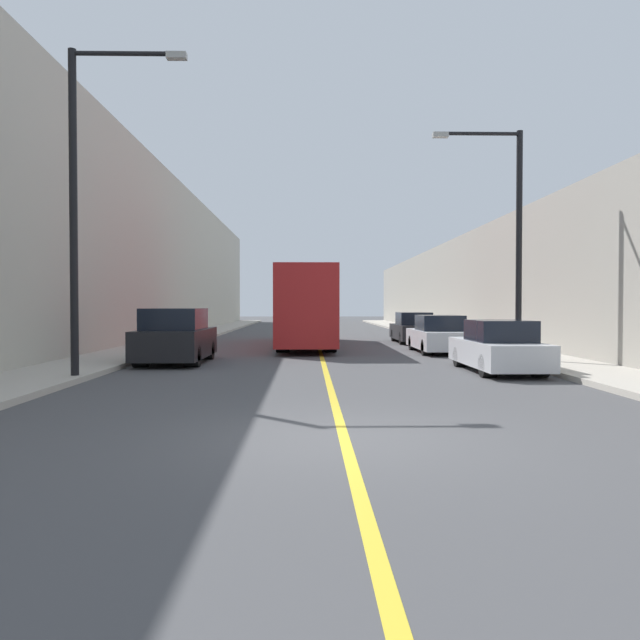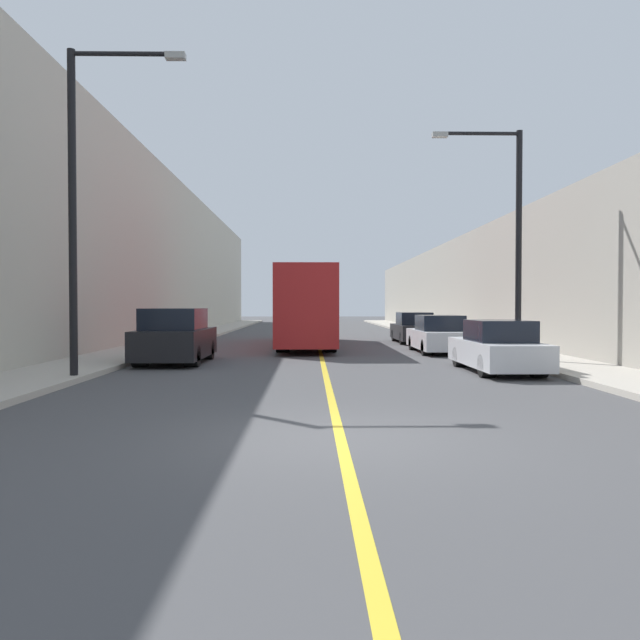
# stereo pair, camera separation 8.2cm
# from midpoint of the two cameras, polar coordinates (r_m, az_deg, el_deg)

# --- Properties ---
(ground_plane) EXTENTS (200.00, 200.00, 0.00)m
(ground_plane) POSITION_cam_midpoint_polar(r_m,az_deg,el_deg) (9.10, 1.96, -10.78)
(ground_plane) COLOR #474749
(sidewalk_left) EXTENTS (2.54, 72.00, 0.15)m
(sidewalk_left) POSITION_cam_midpoint_polar(r_m,az_deg,el_deg) (39.53, -11.18, -1.36)
(sidewalk_left) COLOR #B2AA9E
(sidewalk_left) RESTS_ON ground
(sidewalk_right) EXTENTS (2.54, 72.00, 0.15)m
(sidewalk_right) POSITION_cam_midpoint_polar(r_m,az_deg,el_deg) (39.71, 10.27, -1.34)
(sidewalk_right) COLOR #B2AA9E
(sidewalk_right) RESTS_ON ground
(building_row_left) EXTENTS (4.00, 72.00, 9.84)m
(building_row_left) POSITION_cam_midpoint_polar(r_m,az_deg,el_deg) (40.30, -15.82, 5.56)
(building_row_left) COLOR #B7B2A3
(building_row_left) RESTS_ON ground
(building_row_right) EXTENTS (4.00, 72.00, 6.12)m
(building_row_right) POSITION_cam_midpoint_polar(r_m,az_deg,el_deg) (40.46, 14.84, 2.92)
(building_row_right) COLOR gray
(building_row_right) RESTS_ON ground
(road_center_line) EXTENTS (0.16, 72.00, 0.01)m
(road_center_line) POSITION_cam_midpoint_polar(r_m,az_deg,el_deg) (38.94, -0.43, -1.48)
(road_center_line) COLOR gold
(road_center_line) RESTS_ON ground
(bus) EXTENTS (2.46, 12.66, 3.51)m
(bus) POSITION_cam_midpoint_polar(r_m,az_deg,el_deg) (29.29, -1.32, 1.25)
(bus) COLOR #AD1E1E
(bus) RESTS_ON ground
(parked_suv_left) EXTENTS (2.03, 4.56, 1.82)m
(parked_suv_left) POSITION_cam_midpoint_polar(r_m,az_deg,el_deg) (21.14, -13.16, -1.59)
(parked_suv_left) COLOR black
(parked_suv_left) RESTS_ON ground
(car_right_near) EXTENTS (1.76, 4.70, 1.49)m
(car_right_near) POSITION_cam_midpoint_polar(r_m,az_deg,el_deg) (18.63, 15.84, -2.52)
(car_right_near) COLOR silver
(car_right_near) RESTS_ON ground
(car_right_mid) EXTENTS (1.86, 4.79, 1.52)m
(car_right_mid) POSITION_cam_midpoint_polar(r_m,az_deg,el_deg) (25.65, 10.70, -1.42)
(car_right_mid) COLOR silver
(car_right_mid) RESTS_ON ground
(car_right_far) EXTENTS (1.78, 4.69, 1.56)m
(car_right_far) POSITION_cam_midpoint_polar(r_m,az_deg,el_deg) (32.17, 8.43, -0.83)
(car_right_far) COLOR black
(car_right_far) RESTS_ON ground
(street_lamp_left) EXTENTS (2.95, 0.24, 8.16)m
(street_lamp_left) POSITION_cam_midpoint_polar(r_m,az_deg,el_deg) (17.04, -20.94, 11.06)
(street_lamp_left) COLOR black
(street_lamp_left) RESTS_ON sidewalk_left
(street_lamp_right) EXTENTS (2.95, 0.24, 7.46)m
(street_lamp_right) POSITION_cam_midpoint_polar(r_m,az_deg,el_deg) (21.51, 16.93, 8.07)
(street_lamp_right) COLOR black
(street_lamp_right) RESTS_ON sidewalk_right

